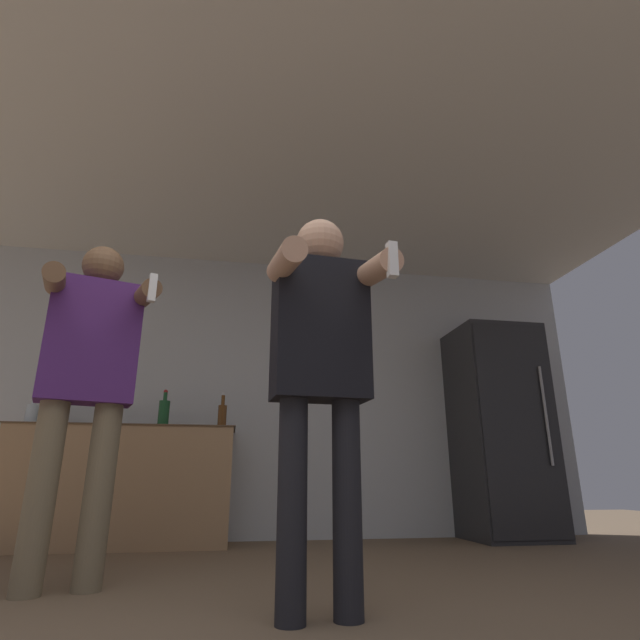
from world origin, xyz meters
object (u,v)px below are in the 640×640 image
refrigerator (500,429)px  bottle_brown_liquor (65,410)px  bottle_amber_bourbon (32,413)px  bottle_dark_rum (164,413)px  person_woman_foreground (321,353)px  bottle_green_wine (222,415)px  person_man_side (88,372)px

refrigerator → bottle_brown_liquor: (-3.71, 0.00, 0.09)m
bottle_amber_bourbon → bottle_dark_rum: bearing=-0.0°
bottle_amber_bourbon → person_woman_foreground: 2.97m
refrigerator → bottle_green_wine: refrigerator is taller
bottle_brown_liquor → person_man_side: person_man_side is taller
person_woman_foreground → person_man_side: person_man_side is taller
bottle_green_wine → bottle_amber_bourbon: 1.46m
refrigerator → bottle_green_wine: 2.49m
refrigerator → bottle_dark_rum: refrigerator is taller
bottle_brown_liquor → person_woman_foreground: size_ratio=0.20×
bottle_green_wine → person_woman_foreground: size_ratio=0.18×
refrigerator → person_woman_foreground: size_ratio=1.15×
refrigerator → bottle_amber_bourbon: bearing=180.0°
bottle_dark_rum → person_woman_foreground: (0.91, -2.28, -0.02)m
bottle_green_wine → person_woman_foreground: bearing=-79.2°
bottle_dark_rum → person_woman_foreground: bearing=-68.3°
bottle_brown_liquor → refrigerator: bearing=-0.0°
bottle_brown_liquor → person_man_side: (0.58, -1.60, -0.01)m
bottle_green_wine → bottle_brown_liquor: (-1.23, -0.00, 0.01)m
bottle_amber_bourbon → person_man_side: person_man_side is taller
refrigerator → bottle_green_wine: (-2.49, 0.00, 0.08)m
bottle_amber_bourbon → person_man_side: bearing=-63.0°
bottle_amber_bourbon → person_woman_foreground: size_ratio=0.15×
bottle_dark_rum → person_man_side: (-0.18, -1.60, -0.00)m
bottle_dark_rum → bottle_green_wine: bearing=0.0°
bottle_dark_rum → bottle_brown_liquor: 0.76m
bottle_amber_bourbon → person_man_side: size_ratio=0.15×
person_man_side → bottle_amber_bourbon: bearing=117.0°
bottle_green_wine → bottle_dark_rum: 0.47m
bottle_green_wine → bottle_amber_bourbon: bottle_green_wine is taller
person_woman_foreground → person_man_side: 1.28m
bottle_green_wine → person_man_side: size_ratio=0.17×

